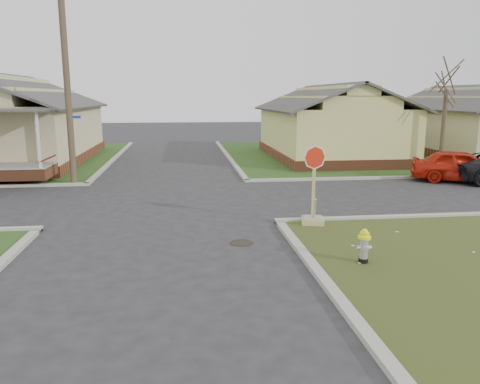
{
  "coord_description": "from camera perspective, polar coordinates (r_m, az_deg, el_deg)",
  "views": [
    {
      "loc": [
        0.68,
        -12.51,
        3.89
      ],
      "look_at": [
        2.34,
        1.0,
        1.1
      ],
      "focal_mm": 35.0,
      "sensor_mm": 36.0,
      "label": 1
    }
  ],
  "objects": [
    {
      "name": "fire_hydrant",
      "position": [
        11.38,
        14.89,
        -6.15
      ],
      "size": [
        0.31,
        0.31,
        0.82
      ],
      "rotation": [
        0.0,
        0.0,
        -0.12
      ],
      "color": "black",
      "rests_on": "ground"
    },
    {
      "name": "utility_pole",
      "position": [
        21.98,
        -20.38,
        12.9
      ],
      "size": [
        1.8,
        0.28,
        9.0
      ],
      "color": "#423626",
      "rests_on": "ground"
    },
    {
      "name": "side_house_tan",
      "position": [
        34.9,
        26.87,
        7.56
      ],
      "size": [
        7.6,
        11.6,
        4.7
      ],
      "color": "brown",
      "rests_on": "ground"
    },
    {
      "name": "tree_mid_right",
      "position": [
        26.39,
        23.5,
        6.86
      ],
      "size": [
        0.22,
        0.22,
        4.2
      ],
      "primitive_type": "cylinder",
      "color": "#423626",
      "rests_on": "verge_far_right"
    },
    {
      "name": "side_house_yellow",
      "position": [
        30.52,
        10.89,
        8.19
      ],
      "size": [
        7.6,
        11.6,
        4.7
      ],
      "color": "brown",
      "rests_on": "ground"
    },
    {
      "name": "manhole",
      "position": [
        12.72,
        0.18,
        -6.21
      ],
      "size": [
        0.64,
        0.64,
        0.01
      ],
      "primitive_type": "cylinder",
      "color": "black",
      "rests_on": "ground"
    },
    {
      "name": "curbs",
      "position": [
        17.95,
        -9.02,
        -1.08
      ],
      "size": [
        80.0,
        40.0,
        0.12
      ],
      "primitive_type": null,
      "color": "#A9A899",
      "rests_on": "ground"
    },
    {
      "name": "red_sedan",
      "position": [
        23.86,
        25.35,
        2.89
      ],
      "size": [
        4.7,
        3.4,
        1.49
      ],
      "primitive_type": "imported",
      "rotation": [
        0.0,
        0.0,
        1.15
      ],
      "color": "red",
      "rests_on": "ground"
    },
    {
      "name": "ground",
      "position": [
        13.12,
        -9.72,
        -5.84
      ],
      "size": [
        120.0,
        120.0,
        0.0
      ],
      "primitive_type": "plane",
      "color": "#28282A",
      "rests_on": "ground"
    },
    {
      "name": "stop_sign",
      "position": [
        14.48,
        8.89,
        -1.81
      ],
      "size": [
        0.69,
        0.67,
        2.42
      ],
      "rotation": [
        0.0,
        0.0,
        -0.2
      ],
      "color": "tan",
      "rests_on": "ground"
    }
  ]
}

